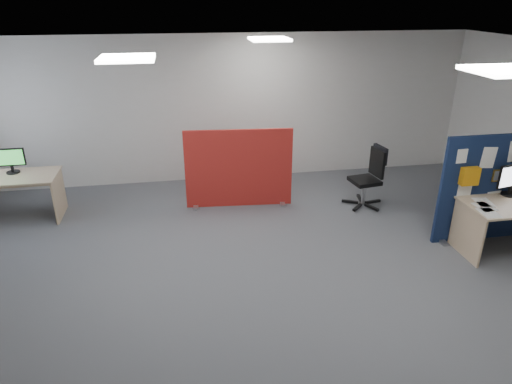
{
  "coord_description": "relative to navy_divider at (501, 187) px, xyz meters",
  "views": [
    {
      "loc": [
        -0.99,
        -4.84,
        3.32
      ],
      "look_at": [
        -0.08,
        0.41,
        1.0
      ],
      "focal_mm": 32.0,
      "sensor_mm": 36.0,
      "label": 1
    }
  ],
  "objects": [
    {
      "name": "floor",
      "position": [
        -3.46,
        -0.44,
        -0.8
      ],
      "size": [
        9.0,
        9.0,
        0.0
      ],
      "primitive_type": "plane",
      "color": "#55585D",
      "rests_on": "ground"
    },
    {
      "name": "ceiling",
      "position": [
        -3.46,
        -0.44,
        1.9
      ],
      "size": [
        9.0,
        7.0,
        0.02
      ],
      "primitive_type": "cube",
      "color": "white",
      "rests_on": "wall_back"
    },
    {
      "name": "wall_back",
      "position": [
        -3.46,
        3.06,
        0.55
      ],
      "size": [
        9.0,
        0.02,
        2.7
      ],
      "primitive_type": "cube",
      "color": "silver",
      "rests_on": "floor"
    },
    {
      "name": "ceiling_lights",
      "position": [
        -3.13,
        0.23,
        1.87
      ],
      "size": [
        4.1,
        4.1,
        0.04
      ],
      "color": "white",
      "rests_on": "ceiling"
    },
    {
      "name": "navy_divider",
      "position": [
        0.0,
        0.0,
        0.0
      ],
      "size": [
        1.92,
        0.3,
        1.58
      ],
      "color": "#0F1A37",
      "rests_on": "floor"
    },
    {
      "name": "red_divider",
      "position": [
        -3.52,
        1.74,
        -0.14
      ],
      "size": [
        1.77,
        0.3,
        1.33
      ],
      "rotation": [
        0.0,
        0.0,
        -0.08
      ],
      "color": "#AC1621",
      "rests_on": "floor"
    },
    {
      "name": "second_desk",
      "position": [
        -7.14,
        1.88,
        -0.25
      ],
      "size": [
        1.51,
        0.75,
        0.73
      ],
      "color": "tan",
      "rests_on": "floor"
    },
    {
      "name": "monitor_second",
      "position": [
        -7.07,
        1.99,
        0.16
      ],
      "size": [
        0.44,
        0.2,
        0.4
      ],
      "rotation": [
        0.0,
        0.0,
        -0.0
      ],
      "color": "black",
      "rests_on": "second_desk"
    },
    {
      "name": "office_chair",
      "position": [
        -1.34,
        1.39,
        -0.22
      ],
      "size": [
        0.67,
        0.67,
        1.01
      ],
      "rotation": [
        0.0,
        0.0,
        0.15
      ],
      "color": "black",
      "rests_on": "floor"
    },
    {
      "name": "desk_papers",
      "position": [
        -0.25,
        -0.47,
        -0.06
      ],
      "size": [
        1.41,
        0.63,
        0.0
      ],
      "color": "white",
      "rests_on": "main_desk"
    }
  ]
}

